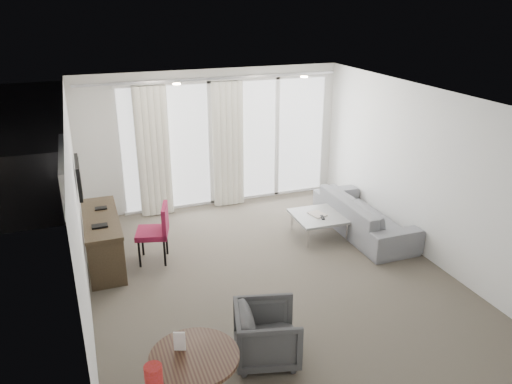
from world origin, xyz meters
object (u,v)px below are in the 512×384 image
object	(u,v)px
desk	(103,240)
round_table	(196,384)
desk_chair	(152,234)
tub_armchair	(267,334)
coffee_table	(319,225)
rattan_chair_b	(285,155)
sofa	(364,215)
rattan_chair_a	(218,155)

from	to	relation	value
desk	round_table	distance (m)	3.43
desk_chair	tub_armchair	distance (m)	2.82
round_table	coffee_table	world-z (taller)	round_table
coffee_table	rattan_chair_b	xyz separation A→B (m)	(0.73, 3.18, 0.25)
desk	coffee_table	distance (m)	3.51
tub_armchair	sofa	distance (m)	3.68
desk_chair	rattan_chair_a	bearing A→B (deg)	75.98
desk_chair	rattan_chair_b	world-z (taller)	desk_chair
desk	tub_armchair	distance (m)	3.26
desk	desk_chair	distance (m)	0.74
coffee_table	rattan_chair_b	world-z (taller)	rattan_chair_b
coffee_table	round_table	bearing A→B (deg)	-132.94
desk_chair	round_table	size ratio (longest dim) A/B	1.07
desk_chair	round_table	distance (m)	3.19
desk	sofa	bearing A→B (deg)	-5.49
desk	tub_armchair	bearing A→B (deg)	-61.76
round_table	sofa	world-z (taller)	round_table
sofa	rattan_chair_a	distance (m)	4.29
sofa	desk	bearing A→B (deg)	84.51
round_table	tub_armchair	bearing A→B (deg)	28.33
round_table	coffee_table	distance (m)	4.22
desk	desk_chair	bearing A→B (deg)	-14.56
tub_armchair	rattan_chair_a	world-z (taller)	rattan_chair_a
tub_armchair	rattan_chair_b	world-z (taller)	rattan_chair_b
tub_armchair	desk_chair	bearing A→B (deg)	31.36
round_table	sofa	xyz separation A→B (m)	(3.66, 2.96, -0.02)
desk	rattan_chair_b	xyz separation A→B (m)	(4.22, 2.90, 0.06)
coffee_table	rattan_chair_a	size ratio (longest dim) A/B	1.12
coffee_table	rattan_chair_a	distance (m)	3.97
desk	rattan_chair_a	size ratio (longest dim) A/B	2.15
desk	rattan_chair_b	world-z (taller)	rattan_chair_b
desk	coffee_table	size ratio (longest dim) A/B	1.92
desk_chair	tub_armchair	xyz separation A→B (m)	(0.83, -2.69, -0.13)
tub_armchair	sofa	size ratio (longest dim) A/B	0.32
round_table	tub_armchair	size ratio (longest dim) A/B	1.20
desk_chair	tub_armchair	world-z (taller)	desk_chair
desk_chair	tub_armchair	size ratio (longest dim) A/B	1.29
round_table	rattan_chair_b	distance (m)	7.23
desk_chair	tub_armchair	bearing A→B (deg)	-57.78
desk_chair	coffee_table	distance (m)	2.79
desk_chair	rattan_chair_a	size ratio (longest dim) A/B	1.20
round_table	tub_armchair	distance (m)	1.06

